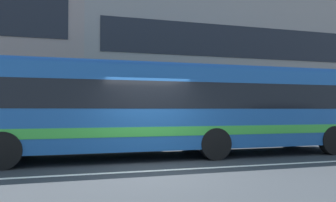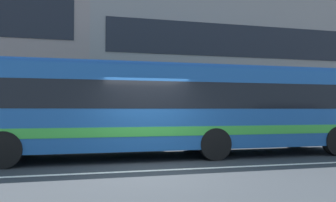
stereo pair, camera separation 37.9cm
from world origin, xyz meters
name	(u,v)px [view 2 (the right image)]	position (x,y,z in m)	size (l,w,h in m)	color
ground_plane	(154,171)	(0.00, 0.00, 0.00)	(160.00, 160.00, 0.00)	#292D31
lane_centre_line	(154,170)	(0.00, 0.00, 0.00)	(60.00, 0.16, 0.01)	silver
hedge_row_far	(119,137)	(-0.53, 5.98, 0.36)	(14.02, 1.10, 0.72)	#235D2A
apartment_block_right	(234,65)	(8.93, 14.40, 5.08)	(21.69, 9.20, 10.15)	gray
transit_bus	(181,107)	(1.34, 2.33, 1.67)	(12.48, 2.61, 3.03)	#1B4D8E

